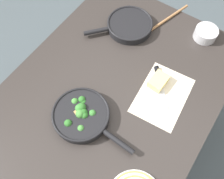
{
  "coord_description": "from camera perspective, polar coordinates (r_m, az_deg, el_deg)",
  "views": [
    {
      "loc": [
        -0.46,
        -0.31,
        1.83
      ],
      "look_at": [
        0.0,
        0.0,
        0.76
      ],
      "focal_mm": 40.0,
      "sensor_mm": 36.0,
      "label": 1
    }
  ],
  "objects": [
    {
      "name": "cheese_block",
      "position": [
        1.25,
        10.56,
        1.85
      ],
      "size": [
        0.1,
        0.08,
        0.04
      ],
      "color": "#EFD67A",
      "rests_on": "dining_table_red"
    },
    {
      "name": "skillet_broccoli",
      "position": [
        1.15,
        -6.92,
        -5.84
      ],
      "size": [
        0.26,
        0.42,
        0.07
      ],
      "rotation": [
        0.0,
        0.0,
        4.67
      ],
      "color": "black",
      "rests_on": "dining_table_red"
    },
    {
      "name": "parchment_sheet",
      "position": [
        1.24,
        11.46,
        -1.34
      ],
      "size": [
        0.33,
        0.25,
        0.0
      ],
      "color": "beige",
      "rests_on": "dining_table_red"
    },
    {
      "name": "wooden_spoon",
      "position": [
        1.47,
        10.04,
        14.12
      ],
      "size": [
        0.4,
        0.14,
        0.02
      ],
      "rotation": [
        0.0,
        0.0,
        2.85
      ],
      "color": "#996B42",
      "rests_on": "dining_table_red"
    },
    {
      "name": "skillet_eggs",
      "position": [
        1.43,
        3.96,
        14.48
      ],
      "size": [
        0.33,
        0.31,
        0.05
      ],
      "rotation": [
        0.0,
        0.0,
        2.42
      ],
      "color": "black",
      "rests_on": "dining_table_red"
    },
    {
      "name": "prep_bowl_steel",
      "position": [
        1.47,
        20.61,
        11.88
      ],
      "size": [
        0.12,
        0.12,
        0.06
      ],
      "color": "#B7B7BC",
      "rests_on": "dining_table_red"
    },
    {
      "name": "dining_table_red",
      "position": [
        1.29,
        0.0,
        -1.88
      ],
      "size": [
        1.33,
        0.97,
        0.74
      ],
      "color": "#2D2826",
      "rests_on": "ground_plane"
    },
    {
      "name": "grater_knife",
      "position": [
        1.26,
        10.79,
        1.79
      ],
      "size": [
        0.2,
        0.18,
        0.02
      ],
      "rotation": [
        0.0,
        0.0,
        3.84
      ],
      "color": "silver",
      "rests_on": "dining_table_red"
    },
    {
      "name": "ground_plane",
      "position": [
        1.91,
        0.0,
        -10.48
      ],
      "size": [
        14.0,
        14.0,
        0.0
      ],
      "primitive_type": "plane",
      "color": "#424C51"
    }
  ]
}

